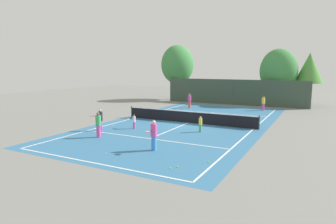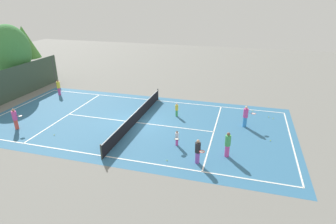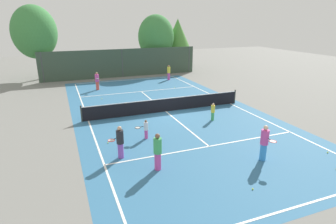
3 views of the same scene
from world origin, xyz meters
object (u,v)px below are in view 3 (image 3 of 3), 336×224
player_2 (158,151)px  player_4 (169,72)px  player_1 (145,129)px  player_6 (120,142)px  player_0 (97,81)px  player_3 (264,143)px  tennis_ball_3 (102,99)px  tennis_ball_5 (253,189)px  player_5 (213,112)px  tennis_ball_6 (328,152)px  tennis_ball_1 (108,143)px  tennis_ball_0 (336,169)px  tennis_ball_2 (175,87)px

player_2 → player_4: 19.67m
player_1 → player_6: (-1.81, -1.78, 0.26)m
player_0 → player_3: player_3 is taller
player_4 → tennis_ball_3: (-8.20, -5.37, -0.80)m
player_4 → player_6: bearing=-118.7°
tennis_ball_5 → player_5: bearing=71.3°
tennis_ball_6 → player_4: bearing=92.4°
player_1 → tennis_ball_1: player_1 is taller
player_1 → tennis_ball_5: (2.46, -6.36, -0.55)m
player_5 → tennis_ball_1: (-7.14, -1.16, -0.57)m
player_5 → player_1: bearing=-165.7°
player_2 → tennis_ball_0: (7.44, -2.96, -0.85)m
player_6 → tennis_ball_0: player_6 is taller
player_6 → tennis_ball_1: bearing=98.6°
player_3 → tennis_ball_5: (-2.00, -1.88, -0.87)m
player_4 → tennis_ball_6: 19.75m
player_5 → player_6: size_ratio=0.72×
tennis_ball_1 → player_4: bearing=57.4°
tennis_ball_1 → tennis_ball_6: same height
player_0 → tennis_ball_0: (7.79, -19.20, -0.84)m
player_6 → tennis_ball_6: size_ratio=24.79×
player_0 → player_6: player_0 is taller
player_4 → tennis_ball_5: (-4.72, -20.99, -0.80)m
player_5 → tennis_ball_6: size_ratio=17.86×
player_1 → tennis_ball_5: bearing=-68.9°
tennis_ball_3 → tennis_ball_5: same height
player_6 → player_5: bearing=24.1°
player_5 → tennis_ball_3: size_ratio=17.86×
player_2 → player_6: player_2 is taller
tennis_ball_0 → tennis_ball_1: (-9.03, 6.57, 0.00)m
player_5 → tennis_ball_1: bearing=-170.8°
player_6 → tennis_ball_2: 15.01m
player_3 → player_4: 19.30m
tennis_ball_0 → tennis_ball_2: 17.27m
player_1 → player_3: 6.33m
player_3 → tennis_ball_0: 3.28m
player_1 → tennis_ball_3: bearing=96.3°
player_0 → player_5: bearing=-62.8°
tennis_ball_5 → tennis_ball_6: (5.55, 1.27, 0.00)m
player_1 → tennis_ball_0: bearing=-42.9°
player_3 → tennis_ball_0: size_ratio=26.66×
player_6 → tennis_ball_5: 6.31m
player_3 → player_6: (-6.27, 2.70, -0.06)m
tennis_ball_6 → player_0: bearing=116.4°
player_1 → tennis_ball_1: size_ratio=16.77×
player_2 → tennis_ball_0: 8.05m
player_0 → tennis_ball_2: (7.16, -1.94, -0.84)m
player_3 → player_6: player_3 is taller
player_1 → tennis_ball_5: size_ratio=16.77×
player_1 → player_3: size_ratio=0.63×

